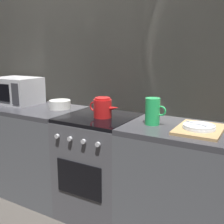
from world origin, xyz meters
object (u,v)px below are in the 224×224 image
object	(u,v)px
kettle	(103,108)
dish_pile	(199,128)
mixing_bowl	(60,104)
pitcher	(153,111)
stove_unit	(100,166)
microwave	(17,91)

from	to	relation	value
kettle	dish_pile	distance (m)	0.79
mixing_bowl	pitcher	bearing A→B (deg)	-5.44
stove_unit	kettle	world-z (taller)	kettle
pitcher	kettle	bearing A→B (deg)	179.97
microwave	pitcher	size ratio (longest dim) A/B	2.30
microwave	dish_pile	world-z (taller)	microwave
stove_unit	dish_pile	xyz separation A→B (m)	(0.83, -0.02, 0.47)
mixing_bowl	dish_pile	world-z (taller)	mixing_bowl
microwave	pitcher	world-z (taller)	microwave
pitcher	dish_pile	xyz separation A→B (m)	(0.34, -0.00, -0.08)
microwave	kettle	distance (m)	1.09
microwave	pitcher	distance (m)	1.53
pitcher	dish_pile	world-z (taller)	pitcher
microwave	pitcher	bearing A→B (deg)	-2.72
kettle	mixing_bowl	distance (m)	0.55
mixing_bowl	microwave	bearing A→B (deg)	-177.88
mixing_bowl	stove_unit	bearing A→B (deg)	-8.75
microwave	mixing_bowl	xyz separation A→B (m)	(0.55, 0.02, -0.10)
stove_unit	kettle	bearing A→B (deg)	-19.71
dish_pile	stove_unit	bearing A→B (deg)	178.58
microwave	dish_pile	xyz separation A→B (m)	(1.87, -0.08, -0.12)
microwave	mixing_bowl	distance (m)	0.56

